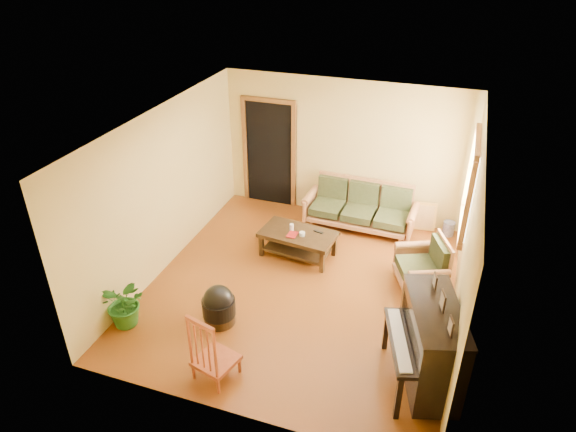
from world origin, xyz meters
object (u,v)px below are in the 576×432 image
at_px(armchair, 421,263).
at_px(piano, 430,346).
at_px(sofa, 360,207).
at_px(coffee_table, 298,244).
at_px(potted_plant, 125,304).
at_px(red_chair, 214,345).
at_px(ceramic_crock, 449,228).
at_px(footstool, 219,309).

bearing_deg(armchair, piano, -104.28).
bearing_deg(sofa, coffee_table, -119.61).
bearing_deg(potted_plant, red_chair, -15.72).
xyz_separation_m(piano, potted_plant, (-4.02, -0.30, -0.21)).
distance_m(coffee_table, armchair, 2.03).
xyz_separation_m(coffee_table, ceramic_crock, (2.35, 1.51, -0.09)).
bearing_deg(armchair, ceramic_crock, 55.40).
bearing_deg(potted_plant, coffee_table, 54.77).
bearing_deg(coffee_table, ceramic_crock, 32.71).
bearing_deg(piano, armchair, 82.37).
bearing_deg(armchair, potted_plant, -172.12).
bearing_deg(red_chair, piano, 32.15).
distance_m(footstool, red_chair, 1.03).
xyz_separation_m(footstool, ceramic_crock, (2.87, 3.46, -0.09)).
distance_m(armchair, potted_plant, 4.34).
bearing_deg(coffee_table, red_chair, -92.46).
distance_m(red_chair, potted_plant, 1.65).
bearing_deg(armchair, red_chair, -151.74).
height_order(sofa, armchair, sofa).
relative_size(sofa, piano, 1.53).
bearing_deg(sofa, ceramic_crock, 11.77).
xyz_separation_m(footstool, red_chair, (0.40, -0.91, 0.28)).
bearing_deg(ceramic_crock, footstool, -129.72).
distance_m(piano, potted_plant, 4.04).
bearing_deg(armchair, footstool, -168.15).
height_order(coffee_table, red_chair, red_chair).
relative_size(sofa, coffee_table, 1.61).
height_order(armchair, footstool, armchair).
distance_m(sofa, footstool, 3.45).
bearing_deg(red_chair, ceramic_crock, 75.72).
relative_size(piano, potted_plant, 1.77).
relative_size(footstool, potted_plant, 0.64).
bearing_deg(red_chair, footstool, 128.94).
height_order(sofa, footstool, sofa).
distance_m(piano, ceramic_crock, 3.65).
distance_m(sofa, ceramic_crock, 1.63).
bearing_deg(footstool, coffee_table, 75.06).
relative_size(sofa, footstool, 4.26).
height_order(armchair, ceramic_crock, armchair).
relative_size(piano, footstool, 2.78).
xyz_separation_m(footstool, potted_plant, (-1.18, -0.46, 0.14)).
xyz_separation_m(ceramic_crock, potted_plant, (-4.05, -3.92, 0.24)).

